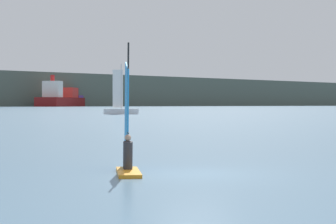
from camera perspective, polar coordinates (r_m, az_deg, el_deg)
name	(u,v)px	position (r m, az deg, el deg)	size (l,w,h in m)	color
ground_plane	(196,174)	(20.68, 2.57, -5.75)	(4000.00, 4000.00, 0.00)	#476B84
windsurfer	(127,140)	(21.31, -3.75, -2.60)	(1.67, 3.68, 4.44)	orange
cargo_ship	(73,99)	(670.65, -8.69, 1.19)	(110.42, 125.40, 31.13)	maroon
distant_headland	(205,96)	(1109.20, 3.44, 1.52)	(1184.64, 475.16, 35.39)	#4C564C
small_sailboat	(121,110)	(144.19, -4.34, 0.20)	(8.03, 6.09, 11.70)	white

